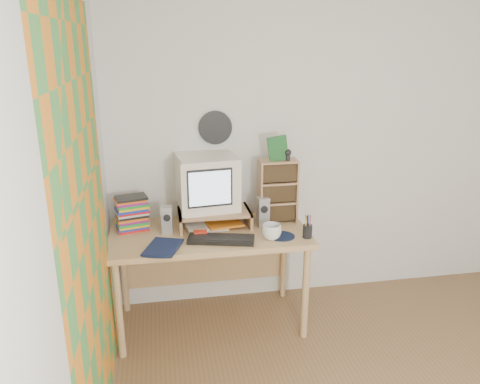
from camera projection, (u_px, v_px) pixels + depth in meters
name	position (u px, v px, depth m)	size (l,w,h in m)	color
back_wall	(332.00, 146.00, 3.69)	(3.50, 3.50, 0.00)	silver
left_wall	(58.00, 263.00, 1.76)	(3.50, 3.50, 0.00)	silver
curtain	(88.00, 236.00, 2.25)	(2.20, 2.20, 0.00)	orange
wall_disc	(215.00, 128.00, 3.46)	(0.25, 0.25, 0.02)	black
desk	(209.00, 245.00, 3.43)	(1.40, 0.70, 0.75)	tan
monitor_riser	(214.00, 214.00, 3.40)	(0.52, 0.30, 0.12)	tan
crt_monitor	(208.00, 183.00, 3.37)	(0.41, 0.41, 0.39)	silver
speaker_left	(167.00, 220.00, 3.28)	(0.07, 0.07, 0.20)	#AFAEB3
speaker_right	(263.00, 212.00, 3.41)	(0.08, 0.08, 0.22)	#AFAEB3
keyboard	(221.00, 239.00, 3.16)	(0.45, 0.15, 0.03)	black
dvd_stack	(132.00, 210.00, 3.32)	(0.21, 0.15, 0.30)	brown
cd_rack	(277.00, 191.00, 3.46)	(0.28, 0.15, 0.47)	tan
mug	(272.00, 232.00, 3.19)	(0.14, 0.14, 0.11)	white
diary	(148.00, 245.00, 3.06)	(0.25, 0.19, 0.05)	#101A3E
mousepad	(282.00, 236.00, 3.25)	(0.18, 0.18, 0.00)	#101C37
pen_cup	(308.00, 229.00, 3.21)	(0.06, 0.06, 0.13)	black
papers	(213.00, 225.00, 3.40)	(0.29, 0.21, 0.04)	white
red_box	(200.00, 234.00, 3.23)	(0.09, 0.06, 0.04)	red
game_box	(278.00, 149.00, 3.34)	(0.14, 0.03, 0.18)	#185422
webcam	(288.00, 155.00, 3.36)	(0.05, 0.05, 0.08)	black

